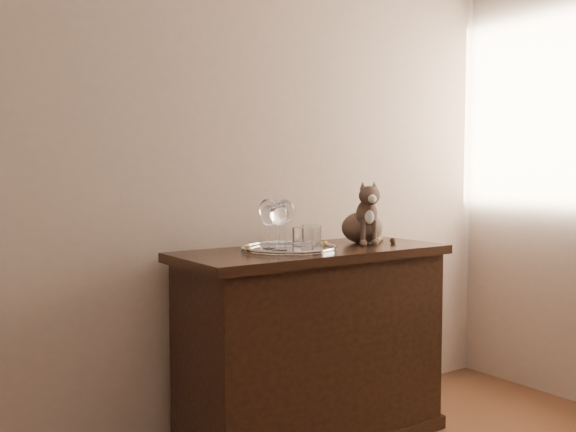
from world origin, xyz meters
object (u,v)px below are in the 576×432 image
tumbler_b (303,239)px  tumbler_c (312,236)px  wine_glass_c (279,227)px  tray (289,250)px  wine_glass_a (269,227)px  wine_glass_b (268,223)px  wine_glass_d (286,224)px  sideboard (313,346)px  cat (362,212)px

tumbler_b → tumbler_c: bearing=40.8°
wine_glass_c → tray: bearing=25.0°
wine_glass_a → wine_glass_b: (0.03, 0.05, 0.01)m
tray → tumbler_c: bearing=2.5°
wine_glass_d → tumbler_c: size_ratio=2.23×
sideboard → tumbler_c: tumbler_c is taller
tray → wine_glass_d: size_ratio=1.93×
wine_glass_d → tumbler_b: size_ratio=2.15×
wine_glass_c → tumbler_b: 0.11m
tumbler_b → cat: cat is taller
wine_glass_c → cat: cat is taller
cat → wine_glass_d: bearing=-151.7°
sideboard → tumbler_b: 0.51m
wine_glass_b → cat: cat is taller
wine_glass_a → wine_glass_b: size_ratio=0.86×
tray → tumbler_c: (0.12, 0.01, 0.05)m
wine_glass_c → tumbler_c: 0.21m
tumbler_c → wine_glass_c: bearing=-168.8°
sideboard → cat: cat is taller
tray → tumbler_b: tumbler_b is taller
wine_glass_c → wine_glass_d: bearing=33.1°
wine_glass_a → tumbler_b: bearing=-67.6°
tray → wine_glass_d: bearing=153.6°
sideboard → wine_glass_c: bearing=-171.3°
sideboard → wine_glass_d: bearing=176.2°
wine_glass_c → sideboard: bearing=8.7°
wine_glass_b → wine_glass_a: bearing=-122.0°
sideboard → wine_glass_d: (-0.14, 0.01, 0.54)m
sideboard → wine_glass_d: size_ratio=5.78×
wine_glass_a → tumbler_c: size_ratio=1.94×
tray → cat: cat is taller
wine_glass_b → wine_glass_d: (0.02, -0.10, -0.00)m
wine_glass_a → tumbler_b: 0.17m
wine_glass_b → cat: size_ratio=0.73×
sideboard → wine_glass_a: size_ratio=6.66×
tray → tumbler_c: tumbler_c is taller
wine_glass_b → tumbler_c: 0.19m
tray → wine_glass_b: size_ratio=1.91×
tumbler_c → wine_glass_d: bearing=179.9°
wine_glass_b → tumbler_c: (0.16, -0.10, -0.06)m
tray → wine_glass_a: (-0.07, 0.05, 0.09)m
tray → tumbler_b: size_ratio=4.14×
sideboard → wine_glass_a: wine_glass_a is taller
wine_glass_d → sideboard: bearing=-3.8°
wine_glass_a → wine_glass_d: 0.07m
tray → wine_glass_a: bearing=146.1°
tray → wine_glass_b: bearing=109.2°
wine_glass_d → tumbler_c: bearing=-0.1°
wine_glass_a → wine_glass_d: size_ratio=0.87×
tumbler_c → tumbler_b: bearing=-139.2°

